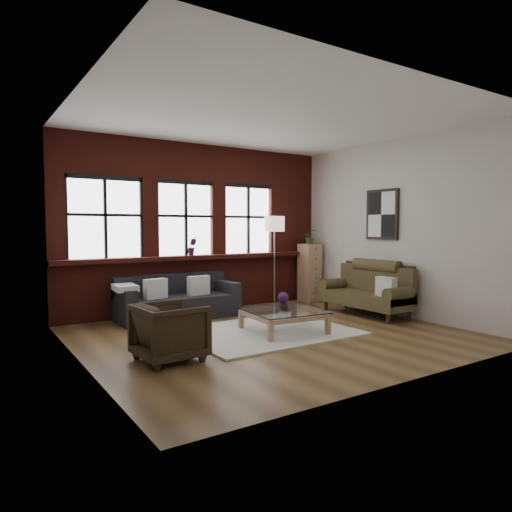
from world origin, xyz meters
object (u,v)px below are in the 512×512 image
vintage_settee (366,289)px  vase (283,305)px  coffee_table (283,321)px  drawer_chest (310,273)px  armchair (170,332)px  dark_sofa (178,297)px  floor_lamp (274,258)px

vintage_settee → vase: vintage_settee is taller
coffee_table → vintage_settee: bearing=8.1°
vintage_settee → vase: size_ratio=11.65×
vase → drawer_chest: drawer_chest is taller
vintage_settee → coffee_table: (-2.10, -0.30, -0.30)m
armchair → dark_sofa: bearing=-29.4°
dark_sofa → drawer_chest: drawer_chest is taller
dark_sofa → vintage_settee: vintage_settee is taller
vintage_settee → drawer_chest: size_ratio=1.43×
coffee_table → floor_lamp: bearing=58.1°
drawer_chest → vase: bearing=-137.3°
coffee_table → floor_lamp: (1.16, 1.86, 0.82)m
coffee_table → drawer_chest: (2.26, 2.09, 0.45)m
coffee_table → drawer_chest: size_ratio=0.87×
coffee_table → armchair: bearing=-168.3°
vintage_settee → floor_lamp: (-0.94, 1.56, 0.51)m
coffee_table → vase: (0.00, 0.00, 0.26)m
dark_sofa → armchair: dark_sofa is taller
dark_sofa → vintage_settee: bearing=-28.2°
vase → drawer_chest: (2.26, 2.09, 0.19)m
dark_sofa → floor_lamp: size_ratio=1.07×
coffee_table → floor_lamp: size_ratio=0.55×
armchair → drawer_chest: drawer_chest is taller
armchair → floor_lamp: bearing=-58.1°
vase → floor_lamp: size_ratio=0.08×
dark_sofa → coffee_table: bearing=-64.7°
vintage_settee → armchair: 4.18m
coffee_table → vase: bearing=0.0°
armchair → floor_lamp: (3.18, 2.28, 0.64)m
coffee_table → drawer_chest: bearing=42.7°
dark_sofa → drawer_chest: (3.16, 0.18, 0.24)m
dark_sofa → floor_lamp: floor_lamp is taller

